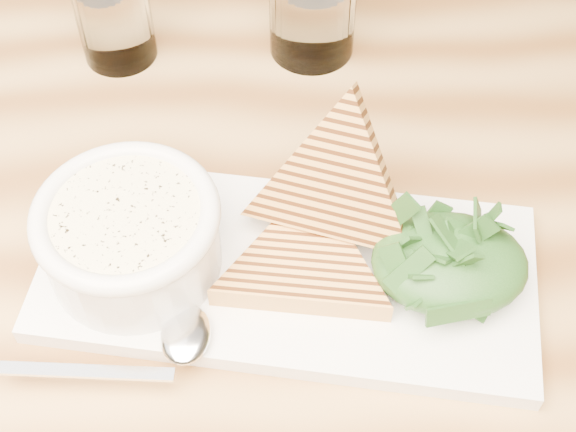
{
  "coord_description": "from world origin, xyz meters",
  "views": [
    {
      "loc": [
        0.26,
        -0.11,
        1.24
      ],
      "look_at": [
        0.26,
        0.24,
        0.79
      ],
      "focal_mm": 50.0,
      "sensor_mm": 36.0,
      "label": 1
    }
  ],
  "objects_px": {
    "table_top": "(242,309)",
    "platter": "(287,272)",
    "soup_bowl": "(132,242)",
    "glass_near": "(112,9)"
  },
  "relations": [
    {
      "from": "soup_bowl",
      "to": "platter",
      "type": "bearing_deg",
      "value": -0.74
    },
    {
      "from": "table_top",
      "to": "platter",
      "type": "xyz_separation_m",
      "value": [
        0.03,
        0.02,
        0.03
      ]
    },
    {
      "from": "table_top",
      "to": "glass_near",
      "type": "height_order",
      "value": "glass_near"
    },
    {
      "from": "table_top",
      "to": "platter",
      "type": "bearing_deg",
      "value": 24.66
    },
    {
      "from": "table_top",
      "to": "glass_near",
      "type": "relative_size",
      "value": 10.61
    },
    {
      "from": "table_top",
      "to": "soup_bowl",
      "type": "bearing_deg",
      "value": 167.32
    },
    {
      "from": "soup_bowl",
      "to": "glass_near",
      "type": "relative_size",
      "value": 1.22
    },
    {
      "from": "platter",
      "to": "soup_bowl",
      "type": "relative_size",
      "value": 2.9
    },
    {
      "from": "platter",
      "to": "table_top",
      "type": "bearing_deg",
      "value": -155.34
    },
    {
      "from": "table_top",
      "to": "platter",
      "type": "height_order",
      "value": "platter"
    }
  ]
}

